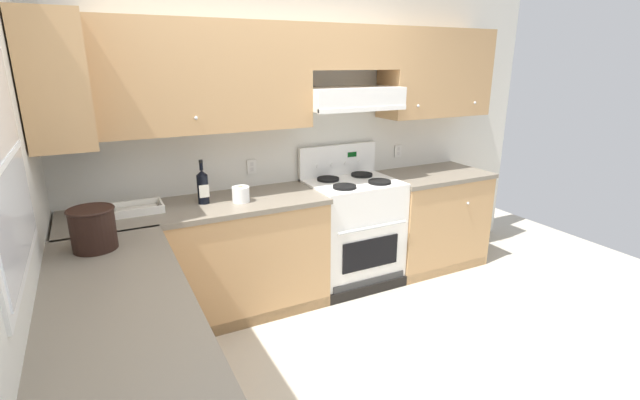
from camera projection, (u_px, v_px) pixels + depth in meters
The scene contains 10 objects.
ground_plane at pixel (359, 389), 2.75m from camera, with size 7.04×7.04×0.00m, color #B2AA99.
wall_back at pixel (308, 114), 3.78m from camera, with size 4.68×0.57×2.55m.
wall_left at pixel (7, 205), 1.85m from camera, with size 0.47×4.00×2.55m.
counter_back_run at pixel (296, 245), 3.73m from camera, with size 3.60×0.65×0.91m.
counter_left_run at pixel (130, 394), 2.07m from camera, with size 0.63×1.91×0.91m.
stove at pixel (352, 231), 3.97m from camera, with size 0.76×0.62×1.20m.
wine_bottle at pixel (203, 186), 3.28m from camera, with size 0.08×0.08×0.32m.
bowl at pixel (137, 209), 3.12m from camera, with size 0.34×0.23×0.06m.
bucket at pixel (93, 228), 2.48m from camera, with size 0.25×0.25×0.24m.
paper_towel_roll at pixel (241, 194), 3.33m from camera, with size 0.13×0.13×0.12m.
Camera 1 is at (-1.25, -1.93, 1.91)m, focal length 25.41 mm.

